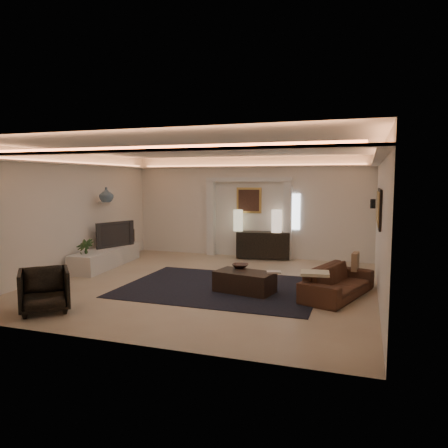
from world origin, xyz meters
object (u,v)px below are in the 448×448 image
(coffee_table, at_px, (245,282))
(armchair, at_px, (44,290))
(sofa, at_px, (338,282))
(console, at_px, (263,245))

(coffee_table, height_order, armchair, armchair)
(coffee_table, bearing_deg, sofa, 20.32)
(sofa, distance_m, coffee_table, 1.81)
(sofa, bearing_deg, console, 52.39)
(sofa, height_order, coffee_table, sofa)
(console, bearing_deg, armchair, -120.92)
(console, xyz_separation_m, sofa, (2.27, -3.38, -0.11))
(console, height_order, coffee_table, console)
(console, relative_size, sofa, 0.76)
(coffee_table, xyz_separation_m, armchair, (-2.90, -2.28, 0.16))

